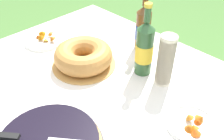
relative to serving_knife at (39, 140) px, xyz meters
The scene contains 9 objects.
garden_table 0.36m from the serving_knife, 97.61° to the left, with size 1.53×1.20×0.68m.
tablecloth 0.35m from the serving_knife, 97.61° to the left, with size 1.54×1.21×0.10m.
serving_knife is the anchor object (origin of this frame).
bundt_cake 0.51m from the serving_knife, 124.05° to the left, with size 0.31×0.31×0.11m.
cup_stack 0.60m from the serving_knife, 83.29° to the left, with size 0.07×0.07×0.24m.
cider_bottle_green 0.59m from the serving_knife, 94.20° to the left, with size 0.08×0.08×0.34m.
cider_bottle_amber 0.77m from the serving_knife, 103.99° to the left, with size 0.08×0.08×0.32m.
snack_plate_near 0.73m from the serving_knife, 147.11° to the left, with size 0.21×0.21×0.06m.
snack_plate_right 0.55m from the serving_knife, 56.68° to the left, with size 0.19×0.19×0.05m.
Camera 1 is at (0.57, -0.52, 1.43)m, focal length 40.00 mm.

